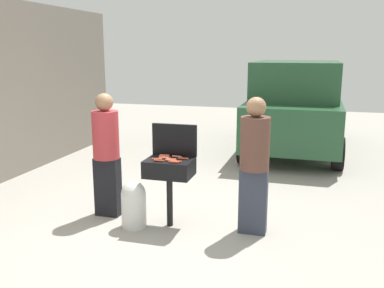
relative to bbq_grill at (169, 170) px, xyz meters
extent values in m
plane|color=#9E998E|center=(-0.16, -0.03, -0.75)|extent=(24.00, 24.00, 0.00)
cylinder|color=black|center=(0.00, 0.00, -0.42)|extent=(0.08, 0.08, 0.67)
cube|color=black|center=(0.00, 0.00, 0.03)|extent=(0.60, 0.44, 0.22)
cube|color=black|center=(0.00, 0.22, 0.35)|extent=(0.60, 0.05, 0.42)
cylinder|color=#AD4228|center=(0.17, 0.05, 0.15)|extent=(0.13, 0.03, 0.03)
cylinder|color=#B74C33|center=(-0.14, -0.07, 0.15)|extent=(0.13, 0.04, 0.03)
cylinder|color=#B74C33|center=(-0.06, 0.04, 0.15)|extent=(0.13, 0.04, 0.03)
cylinder|color=#AD4228|center=(-0.09, -0.14, 0.15)|extent=(0.13, 0.03, 0.03)
cylinder|color=#C6593D|center=(0.04, -0.03, 0.15)|extent=(0.13, 0.03, 0.03)
cylinder|color=#C6593D|center=(-0.11, 0.14, 0.15)|extent=(0.13, 0.03, 0.03)
cylinder|color=#C6593D|center=(0.07, 0.12, 0.15)|extent=(0.13, 0.04, 0.03)
cylinder|color=#AD4228|center=(0.11, -0.15, 0.15)|extent=(0.13, 0.03, 0.03)
cylinder|color=#C6593D|center=(0.05, -0.09, 0.15)|extent=(0.13, 0.04, 0.03)
cylinder|color=#C6593D|center=(-0.07, 0.00, 0.15)|extent=(0.13, 0.04, 0.03)
cylinder|color=#C6593D|center=(-0.10, 0.09, 0.15)|extent=(0.13, 0.03, 0.03)
cylinder|color=#AD4228|center=(0.14, -0.12, 0.15)|extent=(0.13, 0.03, 0.03)
cylinder|color=silver|center=(-0.43, -0.17, -0.52)|extent=(0.32, 0.32, 0.46)
sphere|color=silver|center=(-0.43, -0.17, -0.29)|extent=(0.31, 0.31, 0.31)
cube|color=black|center=(-0.94, 0.12, -0.35)|extent=(0.34, 0.19, 0.82)
cylinder|color=#B23338|center=(-0.94, 0.12, 0.39)|extent=(0.36, 0.36, 0.65)
sphere|color=#936B4C|center=(-0.94, 0.12, 0.83)|extent=(0.24, 0.24, 0.24)
cube|color=#333847|center=(1.07, 0.08, -0.34)|extent=(0.34, 0.19, 0.82)
cylinder|color=brown|center=(1.07, 0.08, 0.39)|extent=(0.36, 0.36, 0.65)
sphere|color=#936B4C|center=(1.07, 0.08, 0.84)|extent=(0.24, 0.24, 0.24)
cube|color=#234C2D|center=(1.35, 4.96, 0.02)|extent=(1.94, 4.42, 0.90)
cube|color=#234C2D|center=(1.35, 4.76, 0.87)|extent=(1.78, 2.62, 0.80)
cylinder|color=black|center=(2.24, 3.41, -0.43)|extent=(0.23, 0.64, 0.64)
cylinder|color=black|center=(0.43, 3.43, -0.43)|extent=(0.23, 0.64, 0.64)
cylinder|color=black|center=(2.27, 6.49, -0.43)|extent=(0.23, 0.64, 0.64)
cylinder|color=black|center=(0.46, 6.51, -0.43)|extent=(0.23, 0.64, 0.64)
camera|label=1|loc=(1.71, -4.97, 1.49)|focal=39.92mm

